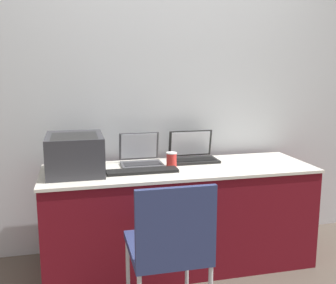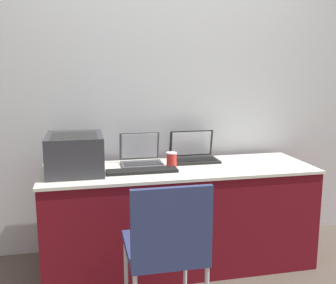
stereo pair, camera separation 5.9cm
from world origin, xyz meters
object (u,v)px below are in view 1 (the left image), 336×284
object	(u,v)px
coffee_cup	(172,159)
chair	(169,244)
laptop_right	(193,154)
laptop_left	(141,158)
external_keyboard	(142,171)
printer	(75,153)

from	to	relation	value
coffee_cup	chair	distance (m)	0.85
laptop_right	laptop_left	bearing A→B (deg)	-175.06
external_keyboard	coffee_cup	bearing A→B (deg)	27.91
printer	laptop_left	distance (m)	0.49
laptop_left	external_keyboard	distance (m)	0.23
printer	external_keyboard	world-z (taller)	printer
laptop_left	laptop_right	distance (m)	0.41
laptop_right	coffee_cup	size ratio (longest dim) A/B	3.37
printer	laptop_left	bearing A→B (deg)	15.98
coffee_cup	chair	bearing A→B (deg)	-104.87
laptop_left	coffee_cup	distance (m)	0.23
printer	external_keyboard	xyz separation A→B (m)	(0.43, -0.09, -0.13)
laptop_right	external_keyboard	size ratio (longest dim) A/B	0.71
laptop_right	chair	size ratio (longest dim) A/B	0.40
laptop_right	external_keyboard	world-z (taller)	laptop_right
printer	laptop_left	world-z (taller)	printer
printer	laptop_right	size ratio (longest dim) A/B	1.27
external_keyboard	coffee_cup	world-z (taller)	coffee_cup
printer	external_keyboard	size ratio (longest dim) A/B	0.90
coffee_cup	laptop_left	bearing A→B (deg)	152.92
external_keyboard	chair	size ratio (longest dim) A/B	0.56
printer	coffee_cup	bearing A→B (deg)	2.46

